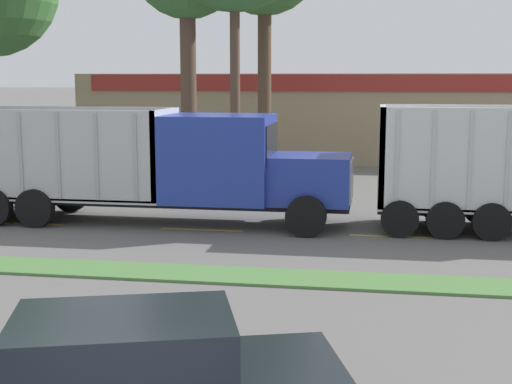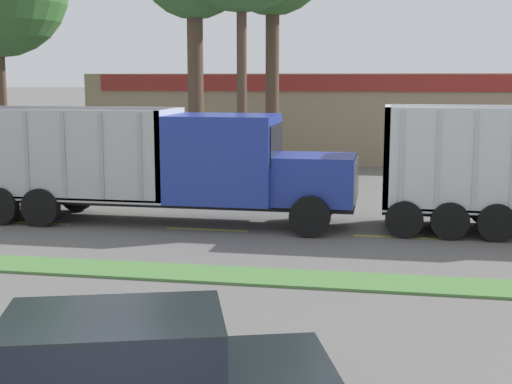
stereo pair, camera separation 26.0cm
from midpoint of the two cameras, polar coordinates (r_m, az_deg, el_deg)
name	(u,v)px [view 2 (the right image)]	position (r m, az deg, el deg)	size (l,w,h in m)	color
grass_verge	(289,278)	(15.49, 3.12, -6.90)	(120.00, 1.30, 0.06)	#517F42
centre_line_3	(32,222)	(22.40, -17.15, -2.35)	(2.40, 0.14, 0.01)	yellow
centre_line_4	(206,229)	(20.49, -3.62, -3.00)	(2.40, 0.14, 0.01)	yellow
centre_line_5	(398,237)	(19.90, 11.67, -3.54)	(2.40, 0.14, 0.01)	yellow
dump_truck_lead	(184,168)	(21.20, -5.44, 1.94)	(12.31, 2.79, 3.40)	black
rally_car	(131,384)	(8.43, -9.05, -14.96)	(4.79, 3.09, 1.74)	black
traffic_cone	(154,382)	(9.96, -7.42, -14.86)	(0.37, 0.37, 0.54)	black
store_building_backdrop	(446,115)	(41.25, 15.13, 5.97)	(37.39, 12.10, 4.50)	#9E896B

